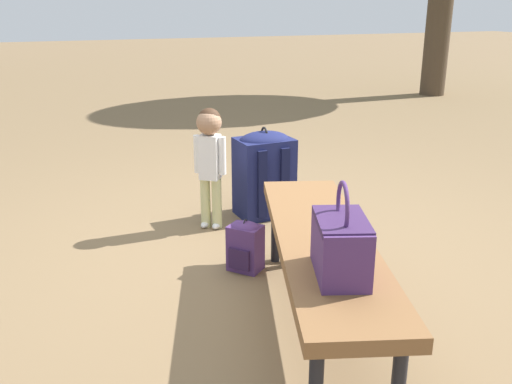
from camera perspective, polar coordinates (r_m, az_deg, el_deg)
ground_plane at (r=3.37m, az=1.48°, el=-6.32°), size 40.00×40.00×0.00m
park_bench at (r=2.51m, az=6.77°, el=-5.68°), size 1.65×0.85×0.45m
handbag at (r=2.12m, az=8.57°, el=-5.19°), size 0.36×0.27×0.37m
child_standing at (r=3.61m, az=-4.70°, el=4.24°), size 0.17×0.18×0.80m
backpack_large at (r=3.88m, az=0.81°, el=2.07°), size 0.35×0.39×0.63m
backpack_small at (r=3.13m, az=-1.09°, el=-5.36°), size 0.22×0.22×0.30m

